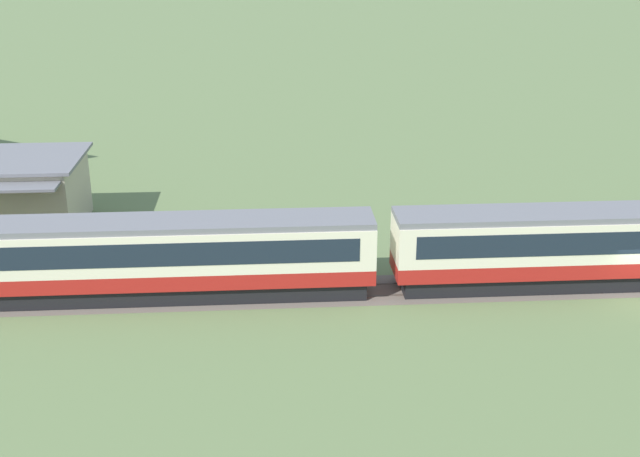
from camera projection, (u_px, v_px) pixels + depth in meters
ground_plane at (637, 296)px, 40.67m from camera, size 600.00×600.00×0.00m
passenger_train at (169, 255)px, 39.86m from camera, size 109.81×2.91×4.12m
railway_track at (66, 299)px, 40.34m from camera, size 165.85×3.60×0.04m
station_building at (4, 193)px, 48.83m from camera, size 9.73×8.23×4.52m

